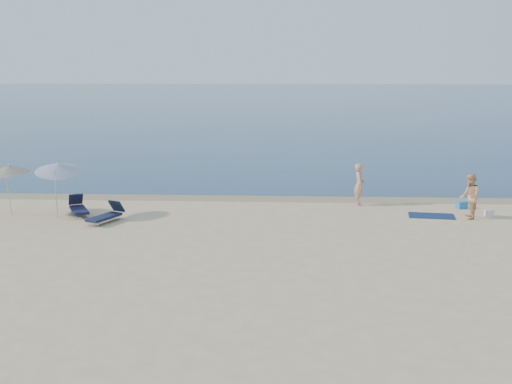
{
  "coord_description": "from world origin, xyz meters",
  "views": [
    {
      "loc": [
        -1.13,
        -10.56,
        6.41
      ],
      "look_at": [
        -2.43,
        16.0,
        1.0
      ],
      "focal_mm": 45.0,
      "sensor_mm": 36.0,
      "label": 1
    }
  ],
  "objects_px": {
    "blue_cooler": "(462,205)",
    "umbrella_near": "(58,168)",
    "person_left": "(359,184)",
    "person_right": "(470,197)"
  },
  "relations": [
    {
      "from": "person_right",
      "to": "blue_cooler",
      "type": "height_order",
      "value": "person_right"
    },
    {
      "from": "person_right",
      "to": "umbrella_near",
      "type": "distance_m",
      "value": 17.07
    },
    {
      "from": "person_right",
      "to": "blue_cooler",
      "type": "distance_m",
      "value": 2.07
    },
    {
      "from": "blue_cooler",
      "to": "umbrella_near",
      "type": "distance_m",
      "value": 17.53
    },
    {
      "from": "person_left",
      "to": "person_right",
      "type": "bearing_deg",
      "value": -117.08
    },
    {
      "from": "person_right",
      "to": "blue_cooler",
      "type": "xyz_separation_m",
      "value": [
        0.22,
        1.9,
        -0.78
      ]
    },
    {
      "from": "umbrella_near",
      "to": "blue_cooler",
      "type": "bearing_deg",
      "value": -10.52
    },
    {
      "from": "person_left",
      "to": "blue_cooler",
      "type": "relative_size",
      "value": 4.26
    },
    {
      "from": "person_left",
      "to": "person_right",
      "type": "distance_m",
      "value": 4.91
    },
    {
      "from": "blue_cooler",
      "to": "umbrella_near",
      "type": "relative_size",
      "value": 0.18
    }
  ]
}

